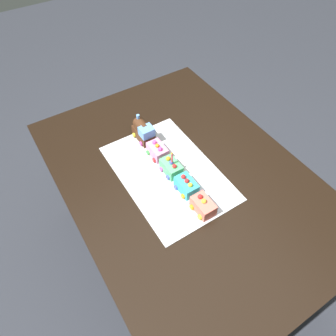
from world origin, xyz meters
The scene contains 9 objects.
ground_plane centered at (0.00, 0.00, 0.00)m, with size 8.00×8.00×0.00m, color #2D3038.
dining_table centered at (0.00, 0.00, 0.63)m, with size 1.40×1.00×0.74m.
cake_board centered at (-0.05, -0.05, 0.74)m, with size 0.60×0.40×0.00m, color silver.
cake_locomotive centered at (-0.30, -0.04, 0.79)m, with size 0.14×0.08×0.12m.
cake_car_caboose_bubblegum centered at (-0.17, -0.04, 0.77)m, with size 0.10×0.08×0.07m.
cake_car_tanker_mint_green centered at (-0.05, -0.04, 0.77)m, with size 0.10×0.08×0.07m.
cake_car_gondola_turquoise centered at (0.07, -0.04, 0.77)m, with size 0.10×0.08×0.07m.
cake_car_hopper_coral centered at (0.19, -0.04, 0.77)m, with size 0.10×0.08×0.07m.
birthday_candle centered at (-0.04, -0.04, 0.85)m, with size 0.01×0.01×0.06m.
Camera 1 is at (0.68, -0.52, 1.82)m, focal length 33.12 mm.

